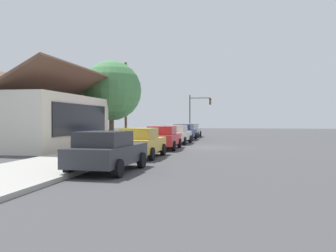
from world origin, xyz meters
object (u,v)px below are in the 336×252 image
Objects in this scene: car_cherry at (163,137)px; car_mustard at (141,142)px; shade_tree at (111,91)px; traffic_light_main at (198,108)px; car_navy at (184,132)px; car_charcoal at (107,151)px; car_ivory at (176,134)px; fire_hydrant_red at (131,145)px; car_silver at (191,130)px; utility_pole_wooden at (126,100)px.

car_mustard is at bearing 177.80° from car_cherry.
shade_tree is 16.39m from traffic_light_main.
car_navy is at bearing -0.80° from car_cherry.
car_charcoal is 16.81m from car_ivory.
fire_hydrant_red is at bearing 27.39° from car_mustard.
shade_tree is at bearing 39.75° from car_cherry.
car_cherry is at bearing -26.38° from fire_hydrant_red.
traffic_light_main reaches higher than car_silver.
fire_hydrant_red is at bearing 176.21° from traffic_light_main.
car_cherry is at bearing -177.54° from car_navy.
car_charcoal is 11.14m from car_cherry.
car_ivory is 8.73m from fire_hydrant_red.
car_cherry is at bearing 179.47° from traffic_light_main.
car_ivory is 7.39m from shade_tree.
car_silver is 20.42m from fire_hydrant_red.
car_silver is at bearing -32.80° from utility_pole_wooden.
car_charcoal and car_silver have the same top height.
car_charcoal is at bearing 178.55° from car_cherry.
car_mustard and car_navy have the same top height.
car_cherry is 10.10m from shade_tree.
utility_pole_wooden reaches higher than car_silver.
car_charcoal is at bearing -161.36° from shade_tree.
shade_tree reaches higher than car_silver.
car_silver reaches higher than fire_hydrant_red.
fire_hydrant_red is at bearing 172.95° from car_ivory.
car_silver is 0.64× the size of utility_pole_wooden.
car_charcoal is 28.59m from car_silver.
traffic_light_main is at bearing -1.91° from car_cherry.
car_cherry is 11.51m from car_navy.
car_navy is (5.84, 0.14, 0.00)m from car_ivory.
traffic_light_main is (10.60, -0.32, 2.67)m from car_navy.
car_cherry is 0.65× the size of utility_pole_wooden.
traffic_light_main reaches higher than car_ivory.
traffic_light_main is 0.69× the size of utility_pole_wooden.
car_silver is (11.78, 0.16, 0.00)m from car_ivory.
utility_pole_wooden reaches higher than car_ivory.
car_ivory reaches higher than fire_hydrant_red.
fire_hydrant_red is (-12.13, -4.00, -3.43)m from utility_pole_wooden.
car_mustard is 17.20m from car_navy.
utility_pole_wooden is at bearing 20.78° from car_mustard.
shade_tree reaches higher than car_charcoal.
car_charcoal is at bearing 179.62° from traffic_light_main.
car_charcoal is 0.91× the size of car_cherry.
car_charcoal is at bearing -178.35° from car_mustard.
car_navy is 0.65× the size of utility_pole_wooden.
car_cherry is at bearing 0.11° from car_mustard.
fire_hydrant_red is (-14.44, 1.34, -0.32)m from car_navy.
car_ivory is at bearing -102.58° from shade_tree.
car_cherry is 0.66× the size of shade_tree.
traffic_light_main reaches higher than car_charcoal.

